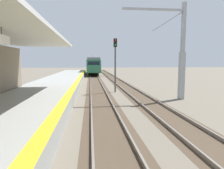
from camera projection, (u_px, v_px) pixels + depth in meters
The scene contains 6 objects.
station_platform at pixel (30, 104), 12.18m from camera, with size 5.00×80.00×0.91m.
track_pair_nearest_platform at pixel (100, 97), 16.65m from camera, with size 2.34×120.00×0.16m.
track_pair_middle at pixel (140, 97), 17.02m from camera, with size 2.34×120.00×0.16m.
approaching_train at pixel (93, 65), 48.87m from camera, with size 2.93×19.60×4.76m.
rail_signal_post at pixel (115, 60), 19.59m from camera, with size 0.32×0.34×5.20m.
catenary_pylon_far_side at pixel (179, 54), 15.75m from camera, with size 5.00×0.40×7.50m.
Camera 1 is at (1.12, 3.56, 2.97)m, focal length 32.37 mm.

